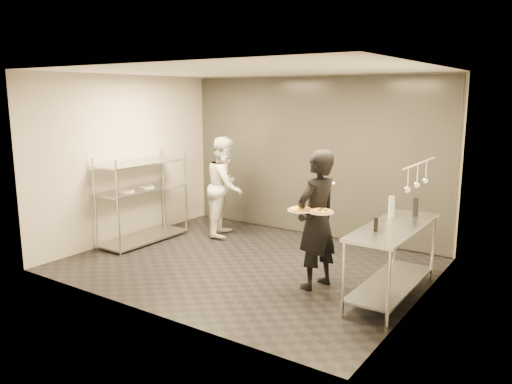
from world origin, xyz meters
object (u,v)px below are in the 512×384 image
Objects in this scene: pizza_plate_far at (321,211)px; chef at (226,186)px; pizza_plate_near at (301,209)px; bottle_dark at (415,207)px; bottle_clear at (415,206)px; pass_rack at (143,197)px; bottle_green at (391,207)px; waiter at (317,220)px; salad_plate at (324,182)px; pos_monitor at (376,222)px; prep_counter at (393,249)px.

chef is at bearing 149.85° from pizza_plate_far.
pizza_plate_far is (2.65, -1.54, 0.20)m from chef.
pizza_plate_near is 1.52m from bottle_dark.
pass_rack is at bearing -169.53° from bottle_clear.
pizza_plate_near is 1.19m from bottle_green.
waiter is 0.55m from salad_plate.
pizza_plate_far is at bearing 174.62° from pos_monitor.
pos_monitor is 0.90m from bottle_dark.
pizza_plate_near is 1.14× the size of salad_plate.
salad_plate reaches higher than pos_monitor.
bottle_dark reaches higher than pizza_plate_near.
bottle_dark is at bearing -121.70° from chef.
waiter is at bearing -166.60° from prep_counter.
waiter reaches higher than prep_counter.
pos_monitor is at bearing -86.08° from bottle_green.
bottle_green reaches higher than prep_counter.
pizza_plate_far is at bearing -66.32° from salad_plate.
bottle_green is 0.33m from bottle_dark.
pass_rack is 0.89× the size of prep_counter.
bottle_clear reaches higher than prep_counter.
salad_plate is (-0.06, 0.31, 0.45)m from waiter.
salad_plate is at bearing 113.68° from pizza_plate_far.
prep_counter is 3.59m from chef.
pizza_plate_near is 0.29m from pizza_plate_far.
salad_plate is 1.04× the size of bottle_green.
bottle_clear reaches higher than pos_monitor.
bottle_dark reaches higher than bottle_clear.
pos_monitor is 0.90× the size of bottle_dark.
pizza_plate_far is at bearing -7.01° from pass_rack.
prep_counter is 1.03× the size of chef.
bottle_clear is 0.69× the size of bottle_dark.
pizza_plate_near is (3.28, -0.43, 0.29)m from pass_rack.
bottle_green reaches higher than pizza_plate_near.
salad_plate is at bearing -144.63° from bottle_clear.
bottle_dark reaches higher than pos_monitor.
waiter is 1.03× the size of chef.
bottle_clear is (0.18, 0.44, -0.05)m from bottle_green.
waiter is 2.81m from chef.
waiter is 0.82m from pos_monitor.
salad_plate is at bearing -155.17° from waiter.
pizza_plate_far is 1.33m from bottle_dark.
bottle_dark is (0.19, 0.88, 0.04)m from pos_monitor.
chef is at bearing 167.16° from bottle_green.
pass_rack reaches higher than salad_plate.
pos_monitor is (0.64, 0.15, -0.08)m from pizza_plate_far.
waiter reaches higher than bottle_clear.
bottle_green is (0.83, 0.27, -0.29)m from salad_plate.
chef is 3.53m from bottle_dark.
pizza_plate_far is 1.46m from bottle_clear.
prep_counter is at bearing -65.45° from bottle_green.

